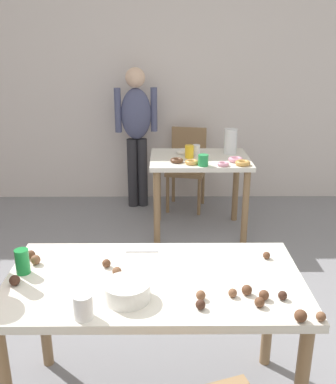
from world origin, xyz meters
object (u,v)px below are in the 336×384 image
at_px(dining_table_near, 155,295).
at_px(soda_can, 22,261).
at_px(chair_far_table, 187,163).
at_px(person_adult_far, 136,126).
at_px(pitcher_far, 230,141).
at_px(mixing_bowl, 127,291).
at_px(dining_table_far, 199,171).

height_order(dining_table_near, soda_can, soda_can).
height_order(chair_far_table, person_adult_far, person_adult_far).
height_order(chair_far_table, pitcher_far, pitcher_far).
bearing_deg(dining_table_near, mixing_bowl, -123.03).
bearing_deg(dining_table_far, soda_can, -115.45).
bearing_deg(person_adult_far, pitcher_far, -31.41).
bearing_deg(mixing_bowl, soda_can, 156.59).
height_order(dining_table_near, pitcher_far, pitcher_far).
height_order(dining_table_far, soda_can, soda_can).
bearing_deg(chair_far_table, person_adult_far, 179.21).
bearing_deg(dining_table_near, pitcher_far, 73.62).
xyz_separation_m(soda_can, pitcher_far, (1.29, 2.24, 0.06)).
bearing_deg(person_adult_far, soda_can, -97.51).
bearing_deg(pitcher_far, mixing_bowl, -107.70).
relative_size(dining_table_near, dining_table_far, 1.52).
xyz_separation_m(person_adult_far, mixing_bowl, (0.14, -3.02, -0.12)).
height_order(mixing_bowl, pitcher_far, pitcher_far).
xyz_separation_m(dining_table_far, mixing_bowl, (-0.48, -2.31, 0.17)).
xyz_separation_m(person_adult_far, soda_can, (-0.37, -2.80, -0.09)).
xyz_separation_m(dining_table_near, mixing_bowl, (-0.11, -0.17, 0.13)).
height_order(mixing_bowl, soda_can, soda_can).
bearing_deg(soda_can, chair_far_table, 71.84).
xyz_separation_m(chair_far_table, mixing_bowl, (-0.41, -3.01, 0.29)).
bearing_deg(person_adult_far, dining_table_near, -84.90).
distance_m(dining_table_far, pitcher_far, 0.41).
bearing_deg(soda_can, dining_table_near, -4.43).
bearing_deg(dining_table_near, soda_can, 175.57).
bearing_deg(soda_can, pitcher_far, 59.92).
relative_size(dining_table_near, chair_far_table, 1.60).
relative_size(chair_far_table, mixing_bowl, 4.32).
height_order(chair_far_table, soda_can, soda_can).
bearing_deg(chair_far_table, dining_table_near, -95.88).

